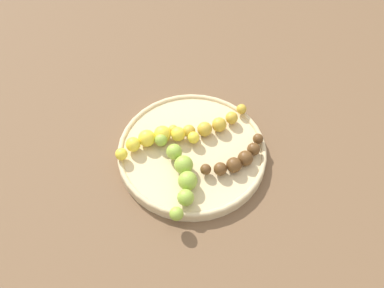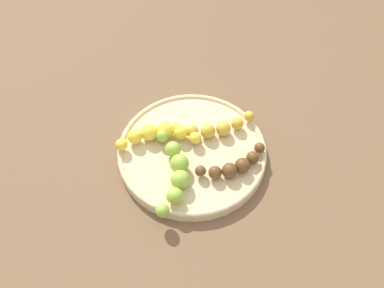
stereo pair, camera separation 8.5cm
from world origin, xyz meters
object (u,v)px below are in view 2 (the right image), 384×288
banana_spotted (215,128)px  banana_green (175,172)px  banana_overripe (234,166)px  fruit_bowl (192,152)px  banana_yellow (158,134)px

banana_spotted → banana_green: 0.13m
banana_overripe → fruit_bowl: bearing=-145.2°
banana_overripe → banana_spotted: bearing=175.6°
fruit_bowl → banana_green: banana_green is taller
fruit_bowl → banana_green: size_ratio=1.70×
banana_spotted → banana_green: banana_green is taller
banana_yellow → banana_spotted: bearing=-87.8°
fruit_bowl → banana_green: bearing=-6.9°
banana_green → banana_overripe: banana_green is taller
banana_overripe → banana_green: bearing=-106.8°
banana_green → fruit_bowl: bearing=60.0°
fruit_bowl → banana_overripe: size_ratio=2.66×
banana_spotted → banana_green: bearing=-47.7°
fruit_bowl → banana_spotted: banana_spotted is taller
fruit_bowl → banana_overripe: (0.02, 0.09, 0.02)m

